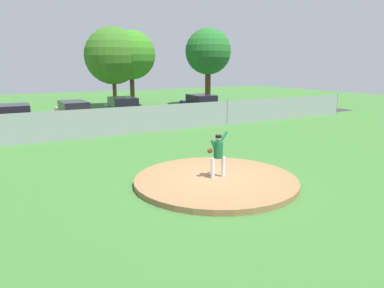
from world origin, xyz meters
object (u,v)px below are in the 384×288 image
at_px(parked_car_charcoal, 123,110).
at_px(parked_car_navy, 201,105).
at_px(pitcher_youth, 218,152).
at_px(traffic_cone_orange, 157,116).
at_px(parked_car_burgundy, 16,118).
at_px(parked_car_champagne, 74,114).
at_px(baseball, 212,168).

bearing_deg(parked_car_charcoal, parked_car_navy, 2.15).
relative_size(pitcher_youth, parked_car_charcoal, 0.38).
relative_size(parked_car_navy, traffic_cone_orange, 8.05).
xyz_separation_m(parked_car_navy, parked_car_burgundy, (-13.61, -0.23, -0.03)).
bearing_deg(traffic_cone_orange, parked_car_charcoal, 173.94).
relative_size(parked_car_burgundy, parked_car_champagne, 0.86).
bearing_deg(parked_car_navy, parked_car_champagne, -178.67).
distance_m(pitcher_youth, traffic_cone_orange, 14.96).
height_order(baseball, parked_car_champagne, parked_car_champagne).
height_order(parked_car_navy, parked_car_burgundy, parked_car_navy).
bearing_deg(pitcher_youth, traffic_cone_orange, 74.49).
bearing_deg(traffic_cone_orange, parked_car_navy, 7.18).
relative_size(pitcher_youth, parked_car_champagne, 0.34).
distance_m(baseball, parked_car_charcoal, 13.80).
height_order(pitcher_youth, parked_car_charcoal, pitcher_youth).
bearing_deg(parked_car_champagne, pitcher_youth, -82.45).
distance_m(baseball, parked_car_burgundy, 14.96).
bearing_deg(traffic_cone_orange, parked_car_champagne, 177.24).
height_order(pitcher_youth, traffic_cone_orange, pitcher_youth).
xyz_separation_m(pitcher_youth, parked_car_champagne, (-1.95, 14.68, -0.31)).
xyz_separation_m(parked_car_burgundy, parked_car_champagne, (3.55, -0.00, 0.03)).
xyz_separation_m(pitcher_youth, baseball, (0.35, 0.92, -0.88)).
relative_size(parked_car_charcoal, parked_car_navy, 0.95).
xyz_separation_m(baseball, parked_car_burgundy, (-5.85, 13.76, 0.55)).
height_order(parked_car_charcoal, parked_car_navy, parked_car_charcoal).
bearing_deg(parked_car_navy, baseball, -119.03).
distance_m(parked_car_navy, parked_car_burgundy, 13.61).
relative_size(parked_car_navy, parked_car_champagne, 0.93).
height_order(parked_car_navy, parked_car_champagne, parked_car_navy).
bearing_deg(parked_car_charcoal, parked_car_champagne, 179.72).
height_order(pitcher_youth, parked_car_champagne, pitcher_youth).
bearing_deg(parked_car_charcoal, traffic_cone_orange, -6.06).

